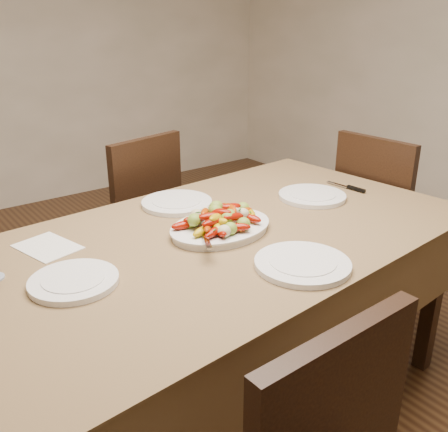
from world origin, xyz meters
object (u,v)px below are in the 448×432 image
(chair_far, at_px, (125,223))
(plate_left, at_px, (74,281))
(plate_right, at_px, (312,196))
(plate_far, at_px, (177,203))
(chair_right, at_px, (389,222))
(serving_platter, at_px, (221,229))
(dining_table, at_px, (224,323))
(plate_near, at_px, (302,264))

(chair_far, relative_size, plate_left, 3.75)
(plate_right, xyz_separation_m, plate_far, (-0.50, 0.28, 0.00))
(chair_right, relative_size, plate_right, 3.38)
(chair_far, xyz_separation_m, serving_platter, (-0.07, -0.92, 0.30))
(dining_table, distance_m, serving_platter, 0.39)
(plate_left, bearing_deg, chair_right, 4.18)
(plate_right, bearing_deg, plate_near, -139.49)
(chair_right, bearing_deg, chair_far, 50.58)
(serving_platter, bearing_deg, plate_left, -175.77)
(plate_far, bearing_deg, plate_left, -147.63)
(dining_table, bearing_deg, chair_far, 86.13)
(chair_right, relative_size, plate_far, 3.33)
(chair_far, height_order, chair_right, same)
(dining_table, xyz_separation_m, plate_left, (-0.57, -0.03, 0.39))
(plate_far, bearing_deg, dining_table, -92.81)
(chair_far, bearing_deg, dining_table, 73.31)
(plate_left, bearing_deg, chair_far, 56.72)
(chair_right, bearing_deg, dining_table, 92.53)
(plate_left, bearing_deg, plate_far, 32.37)
(chair_right, height_order, plate_right, chair_right)
(chair_right, distance_m, serving_platter, 1.20)
(serving_platter, bearing_deg, plate_right, 5.61)
(plate_right, xyz_separation_m, plate_near, (-0.48, -0.41, 0.00))
(plate_right, bearing_deg, chair_right, 2.97)
(serving_platter, height_order, plate_right, serving_platter)
(plate_far, bearing_deg, plate_near, -88.93)
(serving_platter, relative_size, plate_right, 1.34)
(chair_far, distance_m, serving_platter, 0.97)
(dining_table, height_order, plate_far, plate_far)
(chair_right, relative_size, serving_platter, 2.53)
(serving_platter, distance_m, plate_near, 0.36)
(dining_table, height_order, chair_right, chair_right)
(plate_far, xyz_separation_m, plate_near, (0.01, -0.69, 0.00))
(plate_right, bearing_deg, chair_far, 117.58)
(serving_platter, bearing_deg, plate_near, -83.87)
(dining_table, height_order, plate_right, plate_right)
(plate_far, bearing_deg, plate_right, -29.07)
(chair_far, xyz_separation_m, chair_right, (1.09, -0.83, 0.00))
(dining_table, relative_size, plate_right, 6.55)
(chair_far, height_order, plate_right, chair_far)
(plate_right, bearing_deg, plate_left, -175.10)
(serving_platter, height_order, plate_left, serving_platter)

